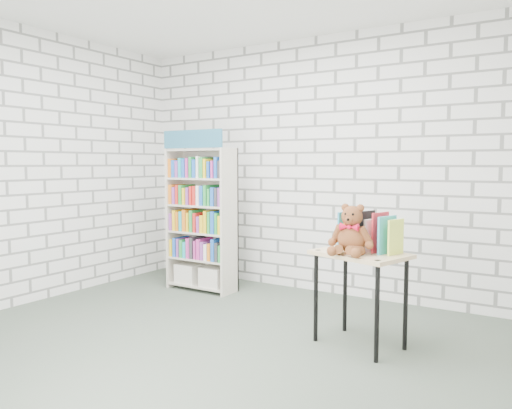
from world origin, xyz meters
The scene contains 6 objects.
ground centered at (0.00, 0.00, 0.00)m, with size 4.50×4.50×0.00m, color #445043.
room_shell centered at (0.00, 0.00, 1.78)m, with size 4.52×4.02×2.81m.
bookshelf centered at (-1.08, 1.36, 0.82)m, with size 0.80×0.31×1.79m.
display_table centered at (1.05, 0.64, 0.64)m, with size 0.79×0.65×0.74m.
table_books centered at (1.08, 0.75, 0.88)m, with size 0.52×0.34×0.29m.
teddy_bear centered at (1.00, 0.54, 0.89)m, with size 0.35×0.33×0.38m.
Camera 1 is at (2.39, -3.02, 1.42)m, focal length 35.00 mm.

